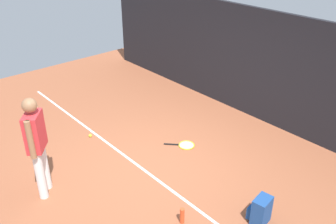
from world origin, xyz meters
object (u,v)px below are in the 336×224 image
at_px(tennis_racket, 185,145).
at_px(water_bottle, 182,216).
at_px(backpack, 260,211).
at_px(tennis_player, 37,142).
at_px(tennis_ball_by_fence, 90,136).

height_order(tennis_racket, water_bottle, water_bottle).
bearing_deg(tennis_racket, backpack, -57.98).
relative_size(backpack, water_bottle, 1.71).
bearing_deg(water_bottle, tennis_racket, 135.12).
bearing_deg(tennis_player, backpack, -103.97).
xyz_separation_m(tennis_player, tennis_ball_by_fence, (-1.02, 1.43, -0.93)).
bearing_deg(tennis_racket, tennis_player, -143.50).
distance_m(tennis_player, water_bottle, 2.46).
height_order(tennis_player, water_bottle, tennis_player).
relative_size(tennis_player, water_bottle, 6.61).
relative_size(backpack, tennis_ball_by_fence, 6.67).
distance_m(tennis_racket, water_bottle, 2.07).
xyz_separation_m(backpack, water_bottle, (-0.74, -0.86, -0.08)).
relative_size(tennis_racket, tennis_ball_by_fence, 8.63).
bearing_deg(backpack, water_bottle, -49.35).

